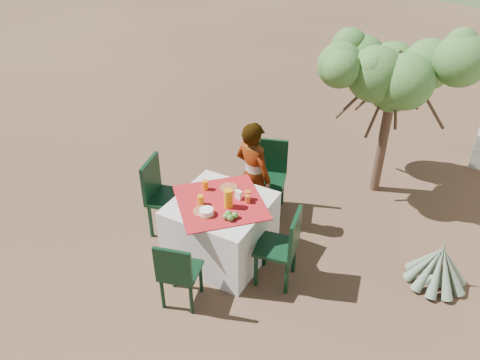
# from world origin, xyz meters

# --- Properties ---
(ground) EXTENTS (160.00, 160.00, 0.00)m
(ground) POSITION_xyz_m (0.00, 0.00, 0.00)
(ground) COLOR #39271A
(ground) RESTS_ON ground
(table) EXTENTS (1.30, 1.30, 0.76)m
(table) POSITION_xyz_m (-0.02, -0.33, 0.38)
(table) COLOR silver
(table) RESTS_ON ground
(chair_far) EXTENTS (0.56, 0.56, 0.97)m
(chair_far) POSITION_xyz_m (0.04, 0.79, 0.54)
(chair_far) COLOR black
(chair_far) RESTS_ON ground
(chair_near) EXTENTS (0.47, 0.47, 0.83)m
(chair_near) POSITION_xyz_m (0.01, -1.21, 0.46)
(chair_near) COLOR black
(chair_near) RESTS_ON ground
(chair_left) EXTENTS (0.55, 0.55, 0.99)m
(chair_left) POSITION_xyz_m (-0.90, -0.27, 0.55)
(chair_left) COLOR black
(chair_left) RESTS_ON ground
(chair_right) EXTENTS (0.49, 0.49, 0.91)m
(chair_right) POSITION_xyz_m (0.78, -0.38, 0.51)
(chair_right) COLOR black
(chair_right) RESTS_ON ground
(person) EXTENTS (0.59, 0.46, 1.43)m
(person) POSITION_xyz_m (0.02, 0.38, 0.72)
(person) COLOR #8C6651
(person) RESTS_ON ground
(shrub_tree) EXTENTS (1.75, 1.72, 2.06)m
(shrub_tree) POSITION_xyz_m (1.25, 2.00, 1.63)
(shrub_tree) COLOR #4F3827
(shrub_tree) RESTS_ON ground
(agave) EXTENTS (0.67, 0.68, 0.72)m
(agave) POSITION_xyz_m (2.28, 0.41, 0.24)
(agave) COLOR slate
(agave) RESTS_ON ground
(plate_far) EXTENTS (0.21, 0.21, 0.01)m
(plate_far) POSITION_xyz_m (-0.07, -0.05, 0.77)
(plate_far) COLOR brown
(plate_far) RESTS_ON table
(plate_near) EXTENTS (0.22, 0.22, 0.01)m
(plate_near) POSITION_xyz_m (-0.09, -0.58, 0.77)
(plate_near) COLOR brown
(plate_near) RESTS_ON table
(glass_far) EXTENTS (0.07, 0.07, 0.11)m
(glass_far) POSITION_xyz_m (-0.30, -0.20, 0.82)
(glass_far) COLOR orange
(glass_far) RESTS_ON table
(glass_near) EXTENTS (0.07, 0.07, 0.11)m
(glass_near) POSITION_xyz_m (-0.18, -0.47, 0.82)
(glass_near) COLOR orange
(glass_near) RESTS_ON table
(juice_pitcher) EXTENTS (0.10, 0.10, 0.22)m
(juice_pitcher) POSITION_xyz_m (0.10, -0.36, 0.87)
(juice_pitcher) COLOR orange
(juice_pitcher) RESTS_ON table
(bowl_plate) EXTENTS (0.17, 0.17, 0.01)m
(bowl_plate) POSITION_xyz_m (-0.03, -0.60, 0.77)
(bowl_plate) COLOR brown
(bowl_plate) RESTS_ON table
(white_bowl) EXTENTS (0.15, 0.15, 0.06)m
(white_bowl) POSITION_xyz_m (-0.03, -0.60, 0.80)
(white_bowl) COLOR white
(white_bowl) RESTS_ON bowl_plate
(jar_left) EXTENTS (0.06, 0.06, 0.09)m
(jar_left) POSITION_xyz_m (0.25, -0.19, 0.81)
(jar_left) COLOR #D45F25
(jar_left) RESTS_ON table
(jar_right) EXTENTS (0.07, 0.07, 0.11)m
(jar_right) POSITION_xyz_m (0.22, -0.14, 0.82)
(jar_right) COLOR #D45F25
(jar_right) RESTS_ON table
(napkin_holder) EXTENTS (0.09, 0.06, 0.10)m
(napkin_holder) POSITION_xyz_m (0.13, -0.18, 0.81)
(napkin_holder) COLOR white
(napkin_holder) RESTS_ON table
(fruit_cluster) EXTENTS (0.15, 0.14, 0.07)m
(fruit_cluster) POSITION_xyz_m (0.23, -0.54, 0.80)
(fruit_cluster) COLOR #4B7E2D
(fruit_cluster) RESTS_ON table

